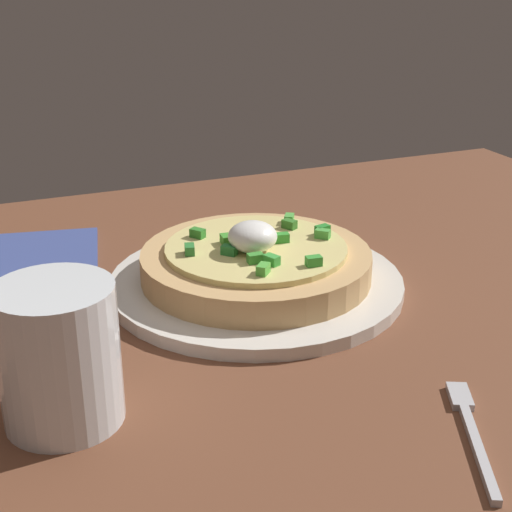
{
  "coord_description": "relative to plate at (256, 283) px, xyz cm",
  "views": [
    {
      "loc": [
        20.55,
        44.26,
        30.13
      ],
      "look_at": [
        -2.26,
        -11.43,
        5.2
      ],
      "focal_mm": 52.52,
      "sensor_mm": 36.0,
      "label": 1
    }
  ],
  "objects": [
    {
      "name": "dining_table",
      "position": [
        2.26,
        11.43,
        -1.6
      ],
      "size": [
        105.82,
        89.29,
        2.09
      ],
      "primitive_type": "cube",
      "color": "brown",
      "rests_on": "ground"
    },
    {
      "name": "plate",
      "position": [
        0.0,
        0.0,
        0.0
      ],
      "size": [
        25.83,
        25.83,
        1.12
      ],
      "primitive_type": "cylinder",
      "color": "silver",
      "rests_on": "dining_table"
    },
    {
      "name": "pizza",
      "position": [
        0.02,
        0.04,
        2.09
      ],
      "size": [
        20.13,
        20.13,
        5.54
      ],
      "color": "tan",
      "rests_on": "plate"
    },
    {
      "name": "cup_far",
      "position": [
        18.79,
        13.61,
        3.87
      ],
      "size": [
        7.59,
        7.59,
        9.27
      ],
      "color": "silver",
      "rests_on": "dining_table"
    },
    {
      "name": "fork",
      "position": [
        -4.44,
        24.57,
        -0.31
      ],
      "size": [
        6.05,
        11.13,
        0.5
      ],
      "rotation": [
        0.0,
        0.0,
        -2.02
      ],
      "color": "#B7B7BC",
      "rests_on": "dining_table"
    },
    {
      "name": "napkin",
      "position": [
        18.06,
        -14.54,
        -0.36
      ],
      "size": [
        15.8,
        15.8,
        0.4
      ],
      "primitive_type": "cube",
      "rotation": [
        0.0,
        0.0,
        -0.19
      ],
      "color": "#384786",
      "rests_on": "dining_table"
    }
  ]
}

